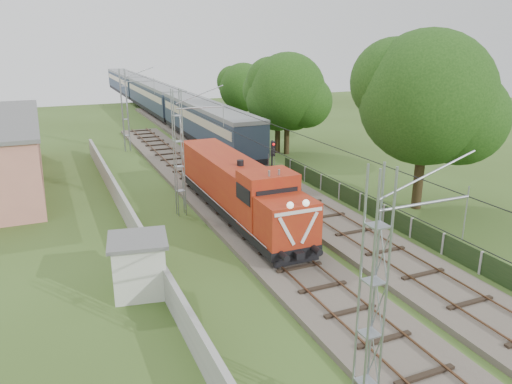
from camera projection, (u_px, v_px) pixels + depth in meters
name	position (u px, v px, depth m)	size (l,w,h in m)	color
ground	(315.00, 288.00, 22.89)	(140.00, 140.00, 0.00)	#364A1B
track_main	(255.00, 231.00, 28.96)	(4.20, 70.00, 0.45)	#6B6054
track_side	(248.00, 170.00, 42.23)	(4.20, 80.00, 0.45)	#6B6054
catenary	(179.00, 153.00, 31.05)	(3.31, 70.00, 8.00)	gray
boundary_wall	(126.00, 211.00, 30.69)	(0.25, 40.00, 1.50)	#9E9E99
fence	(411.00, 228.00, 28.37)	(0.12, 32.00, 1.20)	black
locomotive	(238.00, 187.00, 30.65)	(2.80, 16.01, 4.07)	black
coach_rake	(155.00, 96.00, 72.35)	(3.24, 72.34, 3.75)	black
signal_post	(272.00, 161.00, 33.05)	(0.47, 0.39, 4.48)	black
relay_hut	(139.00, 265.00, 22.11)	(2.94, 2.94, 2.63)	silver
tree_a	(428.00, 99.00, 31.31)	(8.92, 8.49, 11.56)	#3E3019
tree_b	(289.00, 91.00, 46.88)	(7.43, 7.08, 9.63)	#3E3019
tree_c	(279.00, 99.00, 47.60)	(6.47, 6.16, 8.39)	#3E3019
tree_d	(244.00, 88.00, 60.22)	(6.13, 5.84, 7.95)	#3E3019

